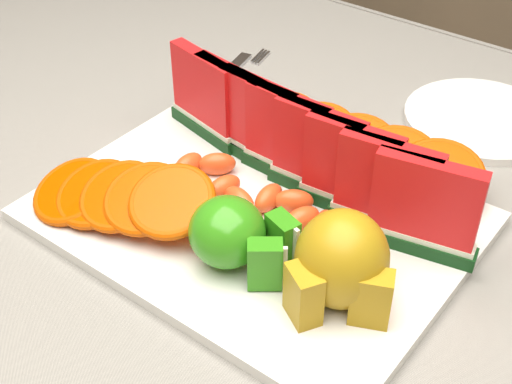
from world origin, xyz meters
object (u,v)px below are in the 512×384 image
object	(u,v)px
pear_cluster	(341,263)
side_plate	(481,119)
platter	(255,216)
fork	(223,80)
apple_cluster	(235,235)

from	to	relation	value
pear_cluster	side_plate	bearing A→B (deg)	93.58
platter	side_plate	world-z (taller)	platter
fork	apple_cluster	bearing A→B (deg)	-48.54
pear_cluster	side_plate	distance (m)	0.36
platter	pear_cluster	xyz separation A→B (m)	(0.12, -0.05, 0.04)
platter	side_plate	size ratio (longest dim) A/B	2.19
platter	fork	bearing A→B (deg)	136.09
platter	pear_cluster	world-z (taller)	pear_cluster
platter	apple_cluster	xyz separation A→B (m)	(0.03, -0.07, 0.04)
fork	pear_cluster	bearing A→B (deg)	-36.48
pear_cluster	fork	distance (m)	0.41
side_plate	apple_cluster	bearing A→B (deg)	-101.12
pear_cluster	side_plate	xyz separation A→B (m)	(-0.02, 0.35, -0.05)
platter	apple_cluster	bearing A→B (deg)	-66.52
apple_cluster	side_plate	distance (m)	0.38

